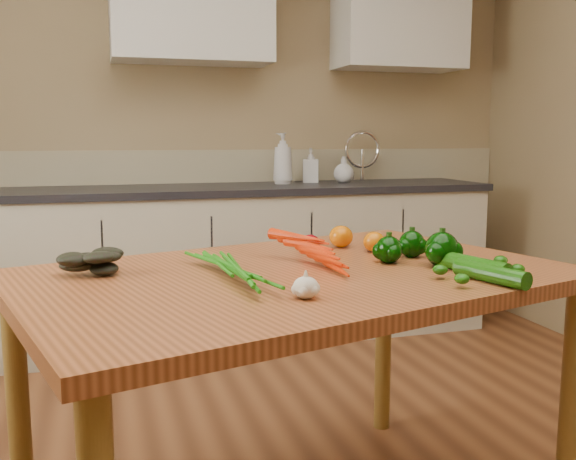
# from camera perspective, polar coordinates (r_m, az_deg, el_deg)

# --- Properties ---
(room) EXTENTS (4.04, 5.04, 2.64)m
(room) POSITION_cam_1_polar(r_m,az_deg,el_deg) (1.75, 5.44, 10.37)
(room) COLOR brown
(room) RESTS_ON ground
(counter_run) EXTENTS (2.84, 0.64, 1.14)m
(counter_run) POSITION_cam_1_polar(r_m,az_deg,el_deg) (3.81, -3.19, -2.67)
(counter_run) COLOR beige
(counter_run) RESTS_ON ground
(upper_cabinets) EXTENTS (2.15, 0.35, 0.70)m
(upper_cabinets) POSITION_cam_1_polar(r_m,az_deg,el_deg) (4.02, 0.58, 19.34)
(upper_cabinets) COLOR silver
(upper_cabinets) RESTS_ON room
(table) EXTENTS (1.71, 1.33, 0.81)m
(table) POSITION_cam_1_polar(r_m,az_deg,el_deg) (1.83, 0.75, -6.41)
(table) COLOR #AC5C32
(table) RESTS_ON ground
(soap_bottle_a) EXTENTS (0.15, 0.15, 0.30)m
(soap_bottle_a) POSITION_cam_1_polar(r_m,az_deg,el_deg) (3.85, -0.46, 6.38)
(soap_bottle_a) COLOR silver
(soap_bottle_a) RESTS_ON counter_run
(soap_bottle_b) EXTENTS (0.12, 0.12, 0.21)m
(soap_bottle_b) POSITION_cam_1_polar(r_m,az_deg,el_deg) (3.98, 2.03, 5.78)
(soap_bottle_b) COLOR silver
(soap_bottle_b) RESTS_ON counter_run
(soap_bottle_c) EXTENTS (0.17, 0.17, 0.16)m
(soap_bottle_c) POSITION_cam_1_polar(r_m,az_deg,el_deg) (3.99, 4.97, 5.38)
(soap_bottle_c) COLOR silver
(soap_bottle_c) RESTS_ON counter_run
(carrot_bunch) EXTENTS (0.33, 0.28, 0.08)m
(carrot_bunch) POSITION_cam_1_polar(r_m,az_deg,el_deg) (1.83, 0.14, -2.35)
(carrot_bunch) COLOR #ED3205
(carrot_bunch) RESTS_ON table
(leafy_greens) EXTENTS (0.22, 0.19, 0.11)m
(leafy_greens) POSITION_cam_1_polar(r_m,az_deg,el_deg) (1.81, -16.48, -2.31)
(leafy_greens) COLOR black
(leafy_greens) RESTS_ON table
(garlic_bulb) EXTENTS (0.06, 0.06, 0.05)m
(garlic_bulb) POSITION_cam_1_polar(r_m,az_deg,el_deg) (1.51, 1.59, -5.13)
(garlic_bulb) COLOR white
(garlic_bulb) RESTS_ON table
(pepper_a) EXTENTS (0.08, 0.08, 0.08)m
(pepper_a) POSITION_cam_1_polar(r_m,az_deg,el_deg) (1.94, 8.94, -1.74)
(pepper_a) COLOR black
(pepper_a) RESTS_ON table
(pepper_b) EXTENTS (0.08, 0.08, 0.08)m
(pepper_b) POSITION_cam_1_polar(r_m,az_deg,el_deg) (2.05, 10.95, -1.24)
(pepper_b) COLOR black
(pepper_b) RESTS_ON table
(pepper_c) EXTENTS (0.10, 0.10, 0.10)m
(pepper_c) POSITION_cam_1_polar(r_m,az_deg,el_deg) (1.93, 13.51, -1.68)
(pepper_c) COLOR black
(pepper_c) RESTS_ON table
(tomato_a) EXTENTS (0.07, 0.07, 0.06)m
(tomato_a) POSITION_cam_1_polar(r_m,az_deg,el_deg) (2.08, 1.98, -1.25)
(tomato_a) COLOR maroon
(tomato_a) RESTS_ON table
(tomato_b) EXTENTS (0.08, 0.08, 0.08)m
(tomato_b) POSITION_cam_1_polar(r_m,az_deg,el_deg) (2.20, 4.74, -0.58)
(tomato_b) COLOR #D56405
(tomato_b) RESTS_ON table
(tomato_c) EXTENTS (0.07, 0.07, 0.07)m
(tomato_c) POSITION_cam_1_polar(r_m,az_deg,el_deg) (2.12, 7.68, -1.05)
(tomato_c) COLOR #D56405
(tomato_c) RESTS_ON table
(zucchini_a) EXTENTS (0.11, 0.25, 0.05)m
(zucchini_a) POSITION_cam_1_polar(r_m,az_deg,el_deg) (1.84, 16.00, -3.00)
(zucchini_a) COLOR #124C08
(zucchini_a) RESTS_ON table
(zucchini_b) EXTENTS (0.11, 0.22, 0.05)m
(zucchini_b) POSITION_cam_1_polar(r_m,az_deg,el_deg) (1.75, 17.58, -3.72)
(zucchini_b) COLOR #124C08
(zucchini_b) RESTS_ON table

